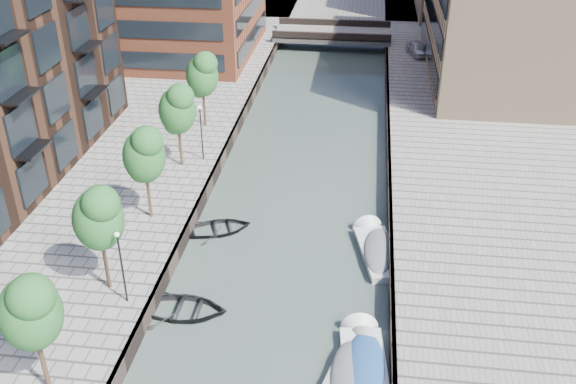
% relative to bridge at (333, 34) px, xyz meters
% --- Properties ---
extents(water, '(300.00, 300.00, 0.00)m').
position_rel_bridge_xyz_m(water, '(0.00, -32.00, -1.39)').
color(water, '#38473F').
rests_on(water, ground).
extents(quay_right, '(20.00, 140.00, 1.00)m').
position_rel_bridge_xyz_m(quay_right, '(16.00, -32.00, -0.89)').
color(quay_right, gray).
rests_on(quay_right, ground).
extents(quay_wall_left, '(0.25, 140.00, 1.00)m').
position_rel_bridge_xyz_m(quay_wall_left, '(-6.10, -32.00, -0.89)').
color(quay_wall_left, '#332823').
rests_on(quay_wall_left, ground).
extents(quay_wall_right, '(0.25, 140.00, 1.00)m').
position_rel_bridge_xyz_m(quay_wall_right, '(6.10, -32.00, -0.89)').
color(quay_wall_right, '#332823').
rests_on(quay_wall_right, ground).
extents(bridge, '(13.00, 6.00, 1.30)m').
position_rel_bridge_xyz_m(bridge, '(0.00, 0.00, 0.00)').
color(bridge, gray).
rests_on(bridge, ground).
extents(tree_2, '(2.50, 2.50, 5.95)m').
position_rel_bridge_xyz_m(tree_2, '(-8.50, -54.00, 3.92)').
color(tree_2, '#382619').
rests_on(tree_2, quay_left).
extents(tree_3, '(2.50, 2.50, 5.95)m').
position_rel_bridge_xyz_m(tree_3, '(-8.50, -47.00, 3.92)').
color(tree_3, '#382619').
rests_on(tree_3, quay_left).
extents(tree_4, '(2.50, 2.50, 5.95)m').
position_rel_bridge_xyz_m(tree_4, '(-8.50, -40.00, 3.92)').
color(tree_4, '#382619').
rests_on(tree_4, quay_left).
extents(tree_5, '(2.50, 2.50, 5.95)m').
position_rel_bridge_xyz_m(tree_5, '(-8.50, -33.00, 3.92)').
color(tree_5, '#382619').
rests_on(tree_5, quay_left).
extents(tree_6, '(2.50, 2.50, 5.95)m').
position_rel_bridge_xyz_m(tree_6, '(-8.50, -26.00, 3.92)').
color(tree_6, '#382619').
rests_on(tree_6, quay_left).
extents(lamp_1, '(0.24, 0.24, 4.12)m').
position_rel_bridge_xyz_m(lamp_1, '(-7.20, -48.00, 2.12)').
color(lamp_1, black).
rests_on(lamp_1, quay_left).
extents(lamp_2, '(0.24, 0.24, 4.12)m').
position_rel_bridge_xyz_m(lamp_2, '(-7.20, -32.00, 2.12)').
color(lamp_2, black).
rests_on(lamp_2, quay_left).
extents(sloop_1, '(4.66, 3.34, 0.96)m').
position_rel_bridge_xyz_m(sloop_1, '(-4.55, -47.41, -1.39)').
color(sloop_1, black).
rests_on(sloop_1, ground).
extents(sloop_4, '(4.86, 4.22, 0.84)m').
position_rel_bridge_xyz_m(sloop_4, '(-4.39, -39.61, -1.39)').
color(sloop_4, black).
rests_on(sloop_4, ground).
extents(motorboat_1, '(3.12, 5.55, 1.76)m').
position_rel_bridge_xyz_m(motorboat_1, '(4.24, -50.62, -1.18)').
color(motorboat_1, '#B2B1B0').
rests_on(motorboat_1, ground).
extents(motorboat_3, '(2.55, 5.88, 1.90)m').
position_rel_bridge_xyz_m(motorboat_3, '(4.76, -50.04, -1.16)').
color(motorboat_3, white).
rests_on(motorboat_3, ground).
extents(motorboat_4, '(3.14, 5.86, 1.86)m').
position_rel_bridge_xyz_m(motorboat_4, '(5.28, -40.68, -1.16)').
color(motorboat_4, silver).
rests_on(motorboat_4, ground).
extents(car, '(2.67, 4.31, 1.37)m').
position_rel_bridge_xyz_m(car, '(9.25, -5.43, 0.29)').
color(car, silver).
rests_on(car, quay_right).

